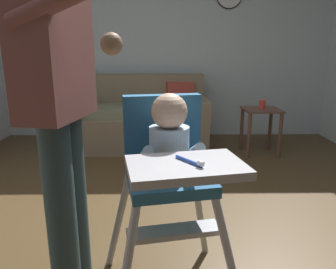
{
  "coord_description": "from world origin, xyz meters",
  "views": [
    {
      "loc": [
        -0.02,
        -1.84,
        1.15
      ],
      "look_at": [
        -0.01,
        -0.59,
        0.82
      ],
      "focal_mm": 34.2,
      "sensor_mm": 36.0,
      "label": 1
    }
  ],
  "objects": [
    {
      "name": "high_chair",
      "position": [
        -0.0,
        -0.52,
        0.69
      ],
      "size": [
        0.7,
        0.8,
        0.99
      ],
      "rotation": [
        0.0,
        0.0,
        -1.38
      ],
      "color": "silver",
      "rests_on": "ground"
    },
    {
      "name": "adult_standing",
      "position": [
        -0.49,
        -0.42,
        0.94
      ],
      "size": [
        0.51,
        0.56,
        1.66
      ],
      "rotation": [
        0.0,
        0.0,
        -0.19
      ],
      "color": "#344C52",
      "rests_on": "ground"
    },
    {
      "name": "sippy_cup",
      "position": [
        1.08,
        1.68,
        0.57
      ],
      "size": [
        0.07,
        0.07,
        0.1
      ],
      "primitive_type": "cylinder",
      "color": "#D13D33",
      "rests_on": "side_table"
    },
    {
      "name": "couch",
      "position": [
        -0.31,
        2.04,
        0.33
      ],
      "size": [
        1.63,
        0.86,
        0.86
      ],
      "rotation": [
        0.0,
        0.0,
        -1.57
      ],
      "color": "#807157",
      "rests_on": "ground"
    },
    {
      "name": "ground",
      "position": [
        0.0,
        0.0,
        -0.05
      ],
      "size": [
        5.96,
        6.66,
        0.1
      ],
      "primitive_type": "cube",
      "color": "#513C21"
    },
    {
      "name": "toy_ball_second",
      "position": [
        -0.77,
        0.61,
        0.07
      ],
      "size": [
        0.14,
        0.14,
        0.14
      ],
      "primitive_type": "sphere",
      "color": "#D13D33",
      "rests_on": "ground"
    },
    {
      "name": "wall_far",
      "position": [
        0.0,
        2.56,
        1.31
      ],
      "size": [
        5.16,
        0.06,
        2.62
      ],
      "primitive_type": "cube",
      "color": "silver",
      "rests_on": "ground"
    },
    {
      "name": "side_table",
      "position": [
        1.08,
        1.68,
        0.38
      ],
      "size": [
        0.4,
        0.4,
        0.52
      ],
      "color": "brown",
      "rests_on": "ground"
    }
  ]
}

